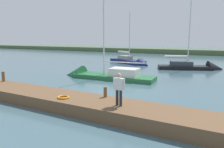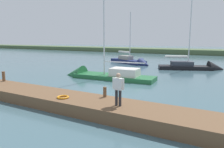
% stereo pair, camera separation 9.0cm
% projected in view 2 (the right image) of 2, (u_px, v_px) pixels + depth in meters
% --- Properties ---
extents(ground_plane, '(200.00, 200.00, 0.00)m').
position_uv_depth(ground_plane, '(109.00, 90.00, 16.20)').
color(ground_plane, '#42606B').
extents(far_shoreline, '(180.00, 8.00, 2.40)m').
position_uv_depth(far_shoreline, '(196.00, 54.00, 54.55)').
color(far_shoreline, '#4C603D').
rests_on(far_shoreline, ground_plane).
extents(dock_pier, '(18.92, 2.41, 0.67)m').
position_uv_depth(dock_pier, '(69.00, 102.00, 12.18)').
color(dock_pier, brown).
rests_on(dock_pier, ground_plane).
extents(mooring_post_near, '(0.19, 0.19, 0.57)m').
position_uv_depth(mooring_post_near, '(105.00, 92.00, 11.89)').
color(mooring_post_near, brown).
rests_on(mooring_post_near, dock_pier).
extents(mooring_post_far, '(0.23, 0.23, 0.76)m').
position_uv_depth(mooring_post_far, '(4.00, 76.00, 16.25)').
color(mooring_post_far, brown).
rests_on(mooring_post_far, dock_pier).
extents(life_ring_buoy, '(0.66, 0.66, 0.10)m').
position_uv_depth(life_ring_buoy, '(63.00, 97.00, 11.71)').
color(life_ring_buoy, orange).
rests_on(life_ring_buoy, dock_pier).
extents(sailboat_outer_mooring, '(9.80, 2.99, 9.61)m').
position_uv_depth(sailboat_outer_mooring, '(100.00, 77.00, 21.38)').
color(sailboat_outer_mooring, '#236638').
rests_on(sailboat_outer_mooring, ground_plane).
extents(sailboat_behind_pier, '(8.16, 5.19, 8.78)m').
position_uv_depth(sailboat_behind_pier, '(132.00, 62.00, 33.28)').
color(sailboat_behind_pier, navy).
rests_on(sailboat_behind_pier, ground_plane).
extents(sailboat_near_dock, '(8.25, 4.90, 10.29)m').
position_uv_depth(sailboat_near_dock, '(196.00, 68.00, 27.18)').
color(sailboat_near_dock, black).
rests_on(sailboat_near_dock, ground_plane).
extents(person_on_dock, '(0.63, 0.23, 1.62)m').
position_uv_depth(person_on_dock, '(118.00, 87.00, 10.23)').
color(person_on_dock, '#28282D').
rests_on(person_on_dock, dock_pier).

